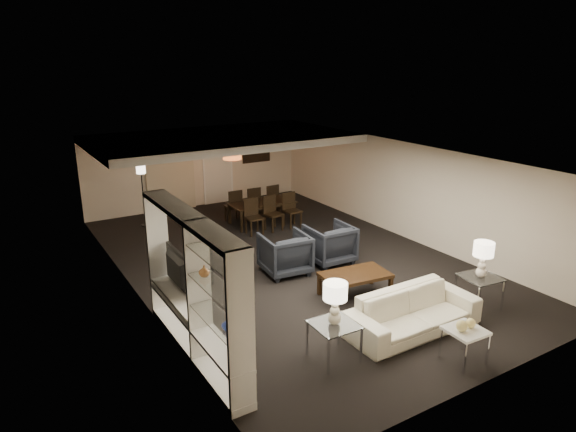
% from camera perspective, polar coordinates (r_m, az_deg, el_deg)
% --- Properties ---
extents(floor, '(11.00, 11.00, 0.00)m').
position_cam_1_polar(floor, '(12.05, 0.00, -5.00)').
color(floor, black).
rests_on(floor, ground).
extents(ceiling, '(7.00, 11.00, 0.02)m').
position_cam_1_polar(ceiling, '(11.33, 0.00, 6.77)').
color(ceiling, silver).
rests_on(ceiling, ground).
extents(wall_back, '(7.00, 0.02, 2.50)m').
position_cam_1_polar(wall_back, '(16.43, -10.11, 5.38)').
color(wall_back, beige).
rests_on(wall_back, ground).
extents(wall_front, '(7.00, 0.02, 2.50)m').
position_cam_1_polar(wall_front, '(7.81, 21.89, -9.26)').
color(wall_front, beige).
rests_on(wall_front, ground).
extents(wall_left, '(0.02, 11.00, 2.50)m').
position_cam_1_polar(wall_left, '(10.33, -16.81, -2.23)').
color(wall_left, beige).
rests_on(wall_left, ground).
extents(wall_right, '(0.02, 11.00, 2.50)m').
position_cam_1_polar(wall_right, '(13.72, 12.58, 2.88)').
color(wall_right, beige).
rests_on(wall_right, ground).
extents(ceiling_soffit, '(7.00, 4.00, 0.20)m').
position_cam_1_polar(ceiling_soffit, '(14.41, -7.37, 8.50)').
color(ceiling_soffit, silver).
rests_on(ceiling_soffit, ceiling).
extents(curtains, '(1.50, 0.12, 2.40)m').
position_cam_1_polar(curtains, '(16.07, -12.98, 4.76)').
color(curtains, beige).
rests_on(curtains, wall_back).
extents(door, '(0.90, 0.05, 2.10)m').
position_cam_1_polar(door, '(16.71, -7.80, 4.99)').
color(door, silver).
rests_on(door, wall_back).
extents(painting, '(0.95, 0.04, 0.65)m').
position_cam_1_polar(painting, '(17.20, -3.56, 7.17)').
color(painting, '#142D38').
rests_on(painting, wall_back).
extents(media_unit, '(0.38, 3.40, 2.35)m').
position_cam_1_polar(media_unit, '(8.09, -10.53, -7.85)').
color(media_unit, white).
rests_on(media_unit, wall_left).
extents(pendant_light, '(0.52, 0.52, 0.24)m').
position_cam_1_polar(pendant_light, '(14.61, -6.22, 6.76)').
color(pendant_light, '#D8591E').
rests_on(pendant_light, ceiling_soffit).
extents(sofa, '(2.43, 0.95, 0.71)m').
position_cam_1_polar(sofa, '(9.27, 13.75, -10.32)').
color(sofa, beige).
rests_on(sofa, floor).
extents(coffee_table, '(1.41, 0.93, 0.48)m').
position_cam_1_polar(coffee_table, '(10.37, 7.44, -7.56)').
color(coffee_table, black).
rests_on(coffee_table, floor).
extents(armchair_left, '(1.06, 1.09, 0.90)m').
position_cam_1_polar(armchair_left, '(11.24, -0.35, -4.19)').
color(armchair_left, black).
rests_on(armchair_left, floor).
extents(armchair_right, '(1.00, 1.03, 0.90)m').
position_cam_1_polar(armchair_right, '(11.87, 4.63, -3.07)').
color(armchair_right, black).
rests_on(armchair_right, floor).
extents(side_table_left, '(0.69, 0.69, 0.62)m').
position_cam_1_polar(side_table_left, '(8.29, 5.11, -13.72)').
color(side_table_left, silver).
rests_on(side_table_left, floor).
extents(side_table_right, '(0.74, 0.74, 0.62)m').
position_cam_1_polar(side_table_right, '(10.47, 20.42, -7.89)').
color(side_table_right, silver).
rests_on(side_table_right, floor).
extents(table_lamp_left, '(0.41, 0.41, 0.69)m').
position_cam_1_polar(table_lamp_left, '(7.97, 5.24, -9.68)').
color(table_lamp_left, white).
rests_on(table_lamp_left, side_table_left).
extents(table_lamp_right, '(0.40, 0.40, 0.69)m').
position_cam_1_polar(table_lamp_right, '(10.22, 20.80, -4.56)').
color(table_lamp_right, silver).
rests_on(table_lamp_right, side_table_right).
extents(marble_table, '(0.58, 0.58, 0.56)m').
position_cam_1_polar(marble_table, '(8.68, 18.95, -13.42)').
color(marble_table, white).
rests_on(marble_table, floor).
extents(gold_gourd_a, '(0.18, 0.18, 0.18)m').
position_cam_1_polar(gold_gourd_a, '(8.43, 18.75, -11.49)').
color(gold_gourd_a, '#DDCA75').
rests_on(gold_gourd_a, marble_table).
extents(gold_gourd_b, '(0.16, 0.16, 0.16)m').
position_cam_1_polar(gold_gourd_b, '(8.58, 19.63, -11.15)').
color(gold_gourd_b, '#F1DA80').
rests_on(gold_gourd_b, marble_table).
extents(television, '(1.16, 0.15, 0.67)m').
position_cam_1_polar(television, '(9.00, -12.65, -5.96)').
color(television, black).
rests_on(television, media_unit).
extents(vase_blue, '(0.16, 0.16, 0.17)m').
position_cam_1_polar(vase_blue, '(7.07, -6.74, -11.84)').
color(vase_blue, '#23389A').
rests_on(vase_blue, media_unit).
extents(vase_amber, '(0.16, 0.16, 0.17)m').
position_cam_1_polar(vase_amber, '(7.47, -9.30, -6.05)').
color(vase_amber, '#AC6D39').
rests_on(vase_amber, media_unit).
extents(floor_speaker, '(0.14, 0.14, 0.99)m').
position_cam_1_polar(floor_speaker, '(10.79, -8.61, -5.13)').
color(floor_speaker, black).
rests_on(floor_speaker, floor).
extents(dining_table, '(1.86, 1.08, 0.64)m').
position_cam_1_polar(dining_table, '(14.57, -2.88, 0.33)').
color(dining_table, black).
rests_on(dining_table, floor).
extents(chair_nl, '(0.46, 0.46, 0.95)m').
position_cam_1_polar(chair_nl, '(13.70, -3.78, -0.11)').
color(chair_nl, black).
rests_on(chair_nl, floor).
extents(chair_nm, '(0.50, 0.50, 0.95)m').
position_cam_1_polar(chair_nm, '(13.98, -1.61, 0.27)').
color(chair_nm, black).
rests_on(chair_nm, floor).
extents(chair_nr, '(0.46, 0.46, 0.95)m').
position_cam_1_polar(chair_nr, '(14.27, 0.48, 0.64)').
color(chair_nr, black).
rests_on(chair_nr, floor).
extents(chair_fl, '(0.45, 0.45, 0.95)m').
position_cam_1_polar(chair_fl, '(14.82, -6.13, 1.17)').
color(chair_fl, black).
rests_on(chair_fl, floor).
extents(chair_fm, '(0.46, 0.46, 0.95)m').
position_cam_1_polar(chair_fm, '(15.08, -4.07, 1.51)').
color(chair_fm, black).
rests_on(chair_fm, floor).
extents(chair_fr, '(0.47, 0.47, 0.95)m').
position_cam_1_polar(chair_fr, '(15.35, -2.09, 1.83)').
color(chair_fr, black).
rests_on(chair_fr, floor).
extents(floor_lamp, '(0.33, 0.33, 1.73)m').
position_cam_1_polar(floor_lamp, '(14.83, -15.80, 2.17)').
color(floor_lamp, black).
rests_on(floor_lamp, floor).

